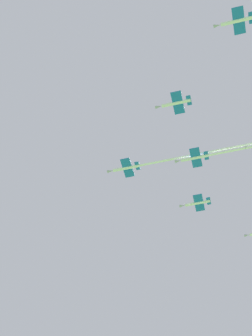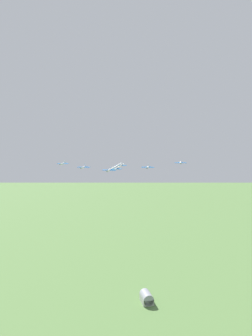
{
  "view_description": "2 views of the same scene",
  "coord_description": "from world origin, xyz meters",
  "px_view_note": "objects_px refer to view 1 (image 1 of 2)",
  "views": [
    {
      "loc": [
        6.54,
        -99.72,
        2.72
      ],
      "look_at": [
        -5.86,
        -5.11,
        123.26
      ],
      "focal_mm": 53.83,
      "sensor_mm": 36.0,
      "label": 1
    },
    {
      "loc": [
        -185.64,
        -18.58,
        142.42
      ],
      "look_at": [
        -18.21,
        -14.34,
        125.61
      ],
      "focal_mm": 36.63,
      "sensor_mm": 36.0,
      "label": 2
    }
  ],
  "objects_px": {
    "jet_starboard_inner": "(197,203)",
    "jet_port_outer": "(225,152)",
    "jet_port_inner": "(175,103)",
    "jet_lead": "(169,160)",
    "jet_starboard_outer": "(236,21)"
  },
  "relations": [
    {
      "from": "jet_starboard_inner",
      "to": "jet_port_outer",
      "type": "bearing_deg",
      "value": -149.26
    },
    {
      "from": "jet_starboard_inner",
      "to": "jet_port_outer",
      "type": "relative_size",
      "value": 0.26
    },
    {
      "from": "jet_port_inner",
      "to": "jet_port_outer",
      "type": "bearing_deg",
      "value": -30.74
    },
    {
      "from": "jet_starboard_inner",
      "to": "jet_port_inner",
      "type": "bearing_deg",
      "value": -180.0
    },
    {
      "from": "jet_lead",
      "to": "jet_port_inner",
      "type": "xyz_separation_m",
      "value": [
        3.24,
        -19.53,
        -0.08
      ]
    },
    {
      "from": "jet_port_inner",
      "to": "jet_starboard_inner",
      "type": "height_order",
      "value": "jet_port_inner"
    },
    {
      "from": "jet_lead",
      "to": "jet_port_outer",
      "type": "distance_m",
      "value": 16.8
    },
    {
      "from": "jet_starboard_inner",
      "to": "jet_starboard_outer",
      "type": "height_order",
      "value": "jet_starboard_outer"
    },
    {
      "from": "jet_port_outer",
      "to": "jet_starboard_outer",
      "type": "distance_m",
      "value": 38.94
    },
    {
      "from": "jet_starboard_outer",
      "to": "jet_lead",
      "type": "bearing_deg",
      "value": 32.71
    },
    {
      "from": "jet_starboard_inner",
      "to": "jet_lead",
      "type": "bearing_deg",
      "value": 164.13
    },
    {
      "from": "jet_starboard_inner",
      "to": "jet_port_outer",
      "type": "xyz_separation_m",
      "value": [
        9.12,
        -20.19,
        -0.92
      ]
    },
    {
      "from": "jet_lead",
      "to": "jet_starboard_outer",
      "type": "distance_m",
      "value": 45.27
    },
    {
      "from": "jet_starboard_outer",
      "to": "jet_starboard_inner",
      "type": "bearing_deg",
      "value": 18.43
    },
    {
      "from": "jet_lead",
      "to": "jet_starboard_outer",
      "type": "relative_size",
      "value": 4.75
    }
  ]
}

